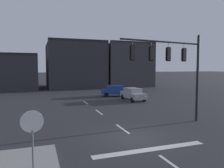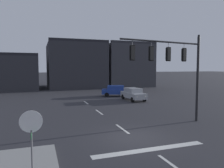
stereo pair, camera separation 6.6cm
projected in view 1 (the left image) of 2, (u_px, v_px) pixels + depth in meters
ground_plane at (135, 138)px, 13.05m from camera, size 400.00×400.00×0.00m
stop_bar_paint at (151, 149)px, 11.17m from camera, size 6.40×0.50×0.01m
lane_centreline at (122, 129)px, 14.94m from camera, size 0.16×26.40×0.01m
signal_mast_near_side at (174, 62)px, 15.73m from camera, size 7.09×1.13×6.85m
stop_sign at (32, 130)px, 7.22m from camera, size 0.76×0.64×2.83m
car_lot_nearside at (133, 94)px, 28.08m from camera, size 2.02×4.50×1.61m
car_lot_middle at (116, 90)px, 32.24m from camera, size 4.75×3.22×1.61m
building_row at (76, 67)px, 46.93m from camera, size 35.22×13.17×9.91m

